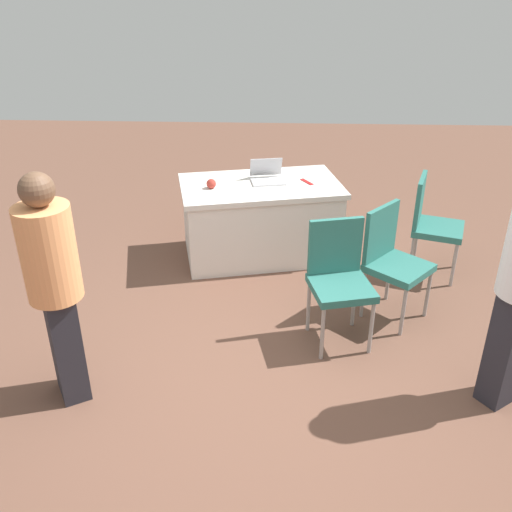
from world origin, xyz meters
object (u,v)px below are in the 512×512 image
(chair_tucked_left, at_px, (431,220))
(scissors_red, at_px, (307,182))
(chair_aisle, at_px, (339,275))
(yarn_ball, at_px, (211,184))
(laptop_silver, at_px, (268,177))
(chair_near_front, at_px, (392,257))
(table_foreground, at_px, (260,219))
(person_presenter, at_px, (54,281))

(chair_tucked_left, height_order, scissors_red, chair_tucked_left)
(chair_aisle, distance_m, scissors_red, 1.49)
(chair_aisle, bearing_deg, yarn_ball, -62.20)
(scissors_red, bearing_deg, laptop_silver, -124.74)
(yarn_ball, bearing_deg, laptop_silver, -156.94)
(chair_near_front, height_order, chair_aisle, chair_aisle)
(laptop_silver, xyz_separation_m, scissors_red, (-0.38, 0.02, -0.04))
(scissors_red, bearing_deg, table_foreground, -114.29)
(chair_near_front, relative_size, chair_aisle, 0.98)
(chair_near_front, distance_m, scissors_red, 1.31)
(person_presenter, xyz_separation_m, yarn_ball, (-0.75, -2.01, -0.09))
(chair_tucked_left, xyz_separation_m, yarn_ball, (2.05, -0.17, 0.26))
(scissors_red, bearing_deg, yarn_ball, -109.30)
(laptop_silver, bearing_deg, person_presenter, 49.40)
(chair_tucked_left, distance_m, chair_aisle, 1.44)
(chair_tucked_left, distance_m, laptop_silver, 1.59)
(chair_near_front, distance_m, chair_aisle, 0.58)
(chair_tucked_left, distance_m, yarn_ball, 2.07)
(laptop_silver, bearing_deg, scissors_red, 166.56)
(person_presenter, bearing_deg, laptop_silver, -60.08)
(chair_tucked_left, xyz_separation_m, scissors_red, (1.14, -0.37, 0.22))
(table_foreground, xyz_separation_m, chair_aisle, (-0.65, 1.41, 0.18))
(table_foreground, xyz_separation_m, laptop_silver, (-0.07, -0.08, 0.42))
(table_foreground, xyz_separation_m, chair_tucked_left, (-1.59, 0.31, 0.16))
(chair_aisle, bearing_deg, chair_near_front, -155.98)
(laptop_silver, bearing_deg, table_foreground, 39.71)
(yarn_ball, bearing_deg, table_foreground, -162.55)
(person_presenter, xyz_separation_m, laptop_silver, (-1.28, -2.23, -0.09))
(chair_near_front, bearing_deg, chair_tucked_left, -171.15)
(chair_tucked_left, distance_m, scissors_red, 1.22)
(table_foreground, height_order, yarn_ball, yarn_ball)
(chair_near_front, distance_m, yarn_ball, 1.83)
(yarn_ball, distance_m, scissors_red, 0.93)
(chair_near_front, relative_size, yarn_ball, 10.30)
(chair_tucked_left, xyz_separation_m, chair_aisle, (0.94, 1.09, 0.02))
(table_foreground, distance_m, chair_aisle, 1.56)
(chair_aisle, height_order, laptop_silver, chair_aisle)
(yarn_ball, bearing_deg, chair_tucked_left, 175.35)
(laptop_silver, relative_size, scissors_red, 2.03)
(chair_near_front, bearing_deg, table_foreground, -91.70)
(scissors_red, bearing_deg, chair_near_front, -1.44)
(chair_aisle, height_order, scissors_red, chair_aisle)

